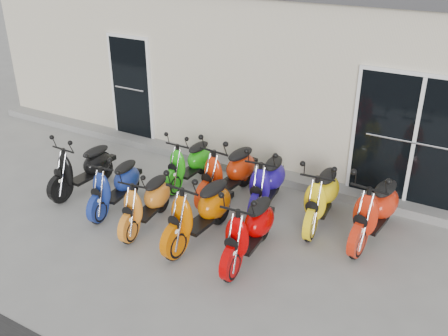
{
  "coord_description": "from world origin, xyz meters",
  "views": [
    {
      "loc": [
        3.69,
        -5.69,
        4.27
      ],
      "look_at": [
        0.0,
        0.6,
        0.75
      ],
      "focal_mm": 40.0,
      "sensor_mm": 36.0,
      "label": 1
    }
  ],
  "objects_px": {
    "scooter_back_red": "(228,165)",
    "scooter_back_blue": "(267,175)",
    "scooter_front_orange_a": "(146,195)",
    "scooter_front_red": "(249,222)",
    "scooter_back_extra": "(376,202)",
    "scooter_front_blue": "(115,178)",
    "scooter_back_yellow": "(322,189)",
    "scooter_front_orange_b": "(199,203)",
    "scooter_front_black": "(82,161)",
    "scooter_back_green": "(189,156)"
  },
  "relations": [
    {
      "from": "scooter_front_orange_a",
      "to": "scooter_front_red",
      "type": "relative_size",
      "value": 0.92
    },
    {
      "from": "scooter_back_blue",
      "to": "scooter_back_green",
      "type": "bearing_deg",
      "value": 169.22
    },
    {
      "from": "scooter_front_orange_a",
      "to": "scooter_front_red",
      "type": "bearing_deg",
      "value": -6.07
    },
    {
      "from": "scooter_back_blue",
      "to": "scooter_back_extra",
      "type": "distance_m",
      "value": 1.79
    },
    {
      "from": "scooter_front_orange_b",
      "to": "scooter_back_blue",
      "type": "height_order",
      "value": "scooter_front_orange_b"
    },
    {
      "from": "scooter_front_red",
      "to": "scooter_back_yellow",
      "type": "relative_size",
      "value": 0.99
    },
    {
      "from": "scooter_front_black",
      "to": "scooter_front_blue",
      "type": "relative_size",
      "value": 1.03
    },
    {
      "from": "scooter_front_blue",
      "to": "scooter_back_green",
      "type": "bearing_deg",
      "value": 59.65
    },
    {
      "from": "scooter_back_blue",
      "to": "scooter_back_red",
      "type": "bearing_deg",
      "value": 175.32
    },
    {
      "from": "scooter_front_blue",
      "to": "scooter_back_yellow",
      "type": "distance_m",
      "value": 3.36
    },
    {
      "from": "scooter_front_black",
      "to": "scooter_front_orange_b",
      "type": "bearing_deg",
      "value": -3.85
    },
    {
      "from": "scooter_front_blue",
      "to": "scooter_back_blue",
      "type": "relative_size",
      "value": 0.92
    },
    {
      "from": "scooter_front_black",
      "to": "scooter_back_extra",
      "type": "relative_size",
      "value": 0.9
    },
    {
      "from": "scooter_front_blue",
      "to": "scooter_back_red",
      "type": "distance_m",
      "value": 1.9
    },
    {
      "from": "scooter_front_orange_b",
      "to": "scooter_front_red",
      "type": "relative_size",
      "value": 1.06
    },
    {
      "from": "scooter_back_blue",
      "to": "scooter_front_orange_b",
      "type": "bearing_deg",
      "value": -115.97
    },
    {
      "from": "scooter_front_orange_a",
      "to": "scooter_back_green",
      "type": "bearing_deg",
      "value": 91.08
    },
    {
      "from": "scooter_back_green",
      "to": "scooter_back_red",
      "type": "bearing_deg",
      "value": -7.9
    },
    {
      "from": "scooter_front_black",
      "to": "scooter_front_orange_a",
      "type": "relative_size",
      "value": 1.05
    },
    {
      "from": "scooter_back_yellow",
      "to": "scooter_front_orange_a",
      "type": "bearing_deg",
      "value": -153.44
    },
    {
      "from": "scooter_back_red",
      "to": "scooter_front_red",
      "type": "bearing_deg",
      "value": -45.14
    },
    {
      "from": "scooter_back_red",
      "to": "scooter_back_blue",
      "type": "xyz_separation_m",
      "value": [
        0.72,
        0.04,
        -0.03
      ]
    },
    {
      "from": "scooter_front_blue",
      "to": "scooter_back_red",
      "type": "height_order",
      "value": "scooter_back_red"
    },
    {
      "from": "scooter_front_orange_a",
      "to": "scooter_back_blue",
      "type": "bearing_deg",
      "value": 39.47
    },
    {
      "from": "scooter_front_orange_a",
      "to": "scooter_back_green",
      "type": "xyz_separation_m",
      "value": [
        -0.24,
        1.54,
        0.0
      ]
    },
    {
      "from": "scooter_front_blue",
      "to": "scooter_back_extra",
      "type": "distance_m",
      "value": 4.14
    },
    {
      "from": "scooter_front_red",
      "to": "scooter_back_green",
      "type": "relative_size",
      "value": 1.09
    },
    {
      "from": "scooter_back_extra",
      "to": "scooter_back_red",
      "type": "bearing_deg",
      "value": -174.6
    },
    {
      "from": "scooter_back_yellow",
      "to": "scooter_front_red",
      "type": "bearing_deg",
      "value": -116.35
    },
    {
      "from": "scooter_front_black",
      "to": "scooter_back_red",
      "type": "xyz_separation_m",
      "value": [
        2.36,
        1.05,
        0.06
      ]
    },
    {
      "from": "scooter_back_red",
      "to": "scooter_back_yellow",
      "type": "height_order",
      "value": "scooter_back_red"
    },
    {
      "from": "scooter_front_orange_b",
      "to": "scooter_back_red",
      "type": "height_order",
      "value": "scooter_back_red"
    },
    {
      "from": "scooter_back_red",
      "to": "scooter_back_blue",
      "type": "relative_size",
      "value": 1.05
    },
    {
      "from": "scooter_front_orange_b",
      "to": "scooter_back_blue",
      "type": "relative_size",
      "value": 1.05
    },
    {
      "from": "scooter_front_blue",
      "to": "scooter_back_extra",
      "type": "bearing_deg",
      "value": 9.42
    },
    {
      "from": "scooter_front_orange_a",
      "to": "scooter_back_blue",
      "type": "distance_m",
      "value": 2.01
    },
    {
      "from": "scooter_back_extra",
      "to": "scooter_front_red",
      "type": "bearing_deg",
      "value": -129.69
    },
    {
      "from": "scooter_front_black",
      "to": "scooter_back_extra",
      "type": "height_order",
      "value": "scooter_back_extra"
    },
    {
      "from": "scooter_back_yellow",
      "to": "scooter_back_extra",
      "type": "height_order",
      "value": "scooter_back_extra"
    },
    {
      "from": "scooter_front_black",
      "to": "scooter_back_extra",
      "type": "xyz_separation_m",
      "value": [
        4.87,
        1.05,
        0.06
      ]
    },
    {
      "from": "scooter_front_orange_a",
      "to": "scooter_back_blue",
      "type": "xyz_separation_m",
      "value": [
        1.37,
        1.47,
        0.05
      ]
    },
    {
      "from": "scooter_front_orange_a",
      "to": "scooter_back_yellow",
      "type": "bearing_deg",
      "value": 24.8
    },
    {
      "from": "scooter_front_black",
      "to": "scooter_back_extra",
      "type": "distance_m",
      "value": 4.98
    },
    {
      "from": "scooter_front_black",
      "to": "scooter_front_red",
      "type": "distance_m",
      "value": 3.5
    },
    {
      "from": "scooter_front_black",
      "to": "scooter_front_red",
      "type": "xyz_separation_m",
      "value": [
        3.49,
        -0.32,
        0.02
      ]
    },
    {
      "from": "scooter_front_red",
      "to": "scooter_back_red",
      "type": "relative_size",
      "value": 0.94
    },
    {
      "from": "scooter_front_red",
      "to": "scooter_back_green",
      "type": "xyz_separation_m",
      "value": [
        -2.01,
        1.49,
        -0.05
      ]
    },
    {
      "from": "scooter_front_orange_b",
      "to": "scooter_back_green",
      "type": "relative_size",
      "value": 1.15
    },
    {
      "from": "scooter_front_orange_a",
      "to": "scooter_back_red",
      "type": "height_order",
      "value": "scooter_back_red"
    },
    {
      "from": "scooter_back_yellow",
      "to": "scooter_back_extra",
      "type": "relative_size",
      "value": 0.95
    }
  ]
}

